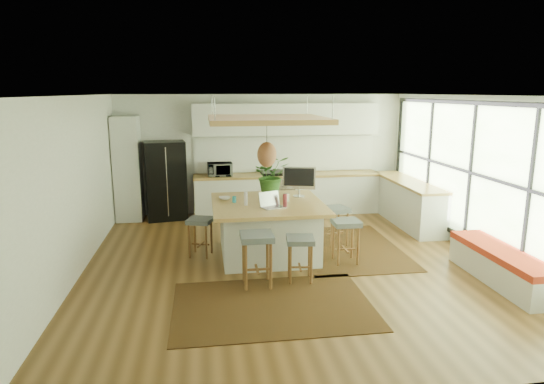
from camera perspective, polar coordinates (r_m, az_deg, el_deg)
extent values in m
plane|color=#4F3316|center=(7.74, 2.03, -8.72)|extent=(7.00, 7.00, 0.00)
plane|color=white|center=(7.24, 2.19, 11.69)|extent=(7.00, 7.00, 0.00)
plane|color=silver|center=(10.79, -1.28, 4.66)|extent=(6.50, 0.00, 6.50)
plane|color=silver|center=(4.10, 11.10, -8.20)|extent=(6.50, 0.00, 6.50)
plane|color=silver|center=(7.50, -23.11, 0.35)|extent=(0.00, 7.00, 7.00)
plane|color=silver|center=(8.57, 24.01, 1.65)|extent=(0.00, 7.00, 7.00)
cube|color=beige|center=(10.55, -17.17, 2.71)|extent=(0.55, 0.60, 2.25)
cube|color=beige|center=(10.72, 1.88, -0.34)|extent=(4.20, 0.60, 0.88)
cube|color=olive|center=(10.63, 1.90, 2.09)|extent=(4.24, 0.64, 0.05)
cube|color=white|center=(10.85, 1.63, 4.70)|extent=(4.20, 0.02, 0.80)
cube|color=beige|center=(10.62, 1.81, 8.87)|extent=(4.20, 0.34, 0.70)
cube|color=beige|center=(10.32, 16.20, -1.31)|extent=(0.60, 2.50, 0.88)
cube|color=olive|center=(10.23, 16.35, 1.20)|extent=(0.64, 2.54, 0.05)
cube|color=black|center=(6.32, 0.07, -13.66)|extent=(2.60, 1.80, 0.01)
cube|color=black|center=(8.57, 9.14, -6.73)|extent=(1.80, 2.60, 0.01)
imported|color=#A5A5AA|center=(10.40, -6.38, 2.94)|extent=(0.55, 0.33, 0.36)
imported|color=#1E4C19|center=(8.44, -0.07, 1.57)|extent=(0.69, 0.76, 0.55)
imported|color=beige|center=(8.10, -5.80, -0.78)|extent=(0.21, 0.21, 0.05)
cylinder|color=#30ACC1|center=(7.88, -4.60, -0.59)|extent=(0.07, 0.07, 0.19)
cylinder|color=white|center=(7.65, -3.35, -0.96)|extent=(0.07, 0.07, 0.19)
cylinder|color=maroon|center=(7.59, 1.65, -1.05)|extent=(0.07, 0.07, 0.19)
cylinder|color=beige|center=(7.94, 1.92, -0.46)|extent=(0.07, 0.07, 0.19)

